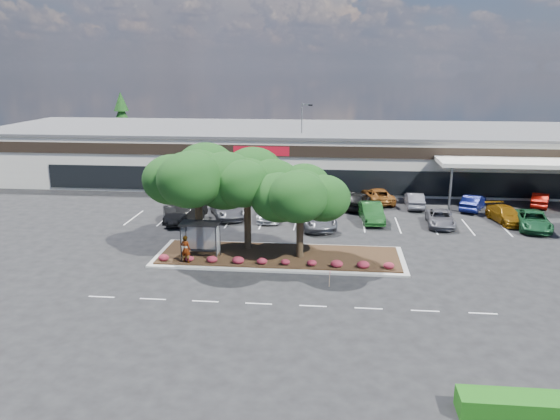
# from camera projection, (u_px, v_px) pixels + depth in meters

# --- Properties ---
(ground) EXTENTS (160.00, 160.00, 0.00)m
(ground) POSITION_uv_depth(u_px,v_px,m) (303.00, 280.00, 35.64)
(ground) COLOR black
(ground) RESTS_ON ground
(retail_store) EXTENTS (80.40, 25.20, 6.25)m
(retail_store) POSITION_uv_depth(u_px,v_px,m) (321.00, 153.00, 67.45)
(retail_store) COLOR silver
(retail_store) RESTS_ON ground
(landscape_island) EXTENTS (18.00, 6.00, 0.26)m
(landscape_island) POSITION_uv_depth(u_px,v_px,m) (279.00, 256.00, 39.66)
(landscape_island) COLOR #A8A8A3
(landscape_island) RESTS_ON ground
(lane_markings) EXTENTS (33.12, 20.06, 0.01)m
(lane_markings) POSITION_uv_depth(u_px,v_px,m) (309.00, 233.00, 45.68)
(lane_markings) COLOR silver
(lane_markings) RESTS_ON ground
(shrub_row) EXTENTS (17.00, 0.80, 0.50)m
(shrub_row) POSITION_uv_depth(u_px,v_px,m) (276.00, 261.00, 37.54)
(shrub_row) COLOR maroon
(shrub_row) RESTS_ON landscape_island
(bus_shelter) EXTENTS (2.75, 1.55, 2.59)m
(bus_shelter) POSITION_uv_depth(u_px,v_px,m) (201.00, 230.00, 38.63)
(bus_shelter) COLOR black
(bus_shelter) RESTS_ON landscape_island
(island_tree_west) EXTENTS (7.20, 7.20, 7.89)m
(island_tree_west) POSITION_uv_depth(u_px,v_px,m) (198.00, 198.00, 39.69)
(island_tree_west) COLOR #143710
(island_tree_west) RESTS_ON landscape_island
(island_tree_mid) EXTENTS (6.60, 6.60, 7.32)m
(island_tree_mid) POSITION_uv_depth(u_px,v_px,m) (247.00, 201.00, 40.09)
(island_tree_mid) COLOR #143710
(island_tree_mid) RESTS_ON landscape_island
(island_tree_east) EXTENTS (5.80, 5.80, 6.50)m
(island_tree_east) POSITION_uv_depth(u_px,v_px,m) (300.00, 213.00, 38.36)
(island_tree_east) COLOR #143710
(island_tree_east) RESTS_ON landscape_island
(hedge_south_east) EXTENTS (6.00, 1.30, 0.90)m
(hedge_south_east) POSITION_uv_depth(u_px,v_px,m) (535.00, 407.00, 21.56)
(hedge_south_east) COLOR #1E530F
(hedge_south_east) RESTS_ON ground
(conifer_north_west) EXTENTS (4.40, 4.40, 10.00)m
(conifer_north_west) POSITION_uv_depth(u_px,v_px,m) (122.00, 125.00, 81.58)
(conifer_north_west) COLOR #143710
(conifer_north_west) RESTS_ON ground
(person_waiting) EXTENTS (0.82, 0.65, 1.96)m
(person_waiting) POSITION_uv_depth(u_px,v_px,m) (186.00, 249.00, 37.78)
(person_waiting) COLOR #594C47
(person_waiting) RESTS_ON landscape_island
(light_pole) EXTENTS (1.42, 0.71, 9.57)m
(light_pole) POSITION_uv_depth(u_px,v_px,m) (302.00, 151.00, 61.65)
(light_pole) COLOR #A8A8A3
(light_pole) RESTS_ON ground
(survey_stake) EXTENTS (0.07, 0.14, 1.04)m
(survey_stake) POSITION_uv_depth(u_px,v_px,m) (330.00, 277.00, 34.34)
(survey_stake) COLOR tan
(survey_stake) RESTS_ON ground
(car_0) EXTENTS (3.03, 4.67, 1.45)m
(car_0) POSITION_uv_depth(u_px,v_px,m) (173.00, 215.00, 48.36)
(car_0) COLOR black
(car_0) RESTS_ON ground
(car_1) EXTENTS (3.02, 5.29, 1.65)m
(car_1) POSITION_uv_depth(u_px,v_px,m) (186.00, 213.00, 48.61)
(car_1) COLOR black
(car_1) RESTS_ON ground
(car_2) EXTENTS (4.45, 6.24, 1.58)m
(car_2) POSITION_uv_depth(u_px,v_px,m) (228.00, 209.00, 50.26)
(car_2) COLOR #4B4D52
(car_2) RESTS_ON ground
(car_3) EXTENTS (2.33, 5.09, 1.44)m
(car_3) POSITION_uv_depth(u_px,v_px,m) (269.00, 211.00, 49.65)
(car_3) COLOR #AAAEB5
(car_3) RESTS_ON ground
(car_4) EXTENTS (4.59, 6.67, 1.69)m
(car_4) POSITION_uv_depth(u_px,v_px,m) (314.00, 217.00, 47.18)
(car_4) COLOR #575960
(car_4) RESTS_ON ground
(car_5) EXTENTS (2.23, 5.30, 1.70)m
(car_5) POSITION_uv_depth(u_px,v_px,m) (372.00, 212.00, 48.76)
(car_5) COLOR #164518
(car_5) RESTS_ON ground
(car_6) EXTENTS (2.54, 4.97, 1.35)m
(car_6) POSITION_uv_depth(u_px,v_px,m) (440.00, 218.00, 47.52)
(car_6) COLOR slate
(car_6) RESTS_ON ground
(car_7) EXTENTS (2.95, 5.25, 1.44)m
(car_7) POSITION_uv_depth(u_px,v_px,m) (506.00, 215.00, 48.51)
(car_7) COLOR #784A09
(car_7) RESTS_ON ground
(car_8) EXTENTS (3.29, 5.80, 1.53)m
(car_8) POSITION_uv_depth(u_px,v_px,m) (533.00, 220.00, 46.56)
(car_8) COLOR #1D552F
(car_8) RESTS_ON ground
(car_9) EXTENTS (3.63, 5.80, 1.57)m
(car_9) POSITION_uv_depth(u_px,v_px,m) (193.00, 194.00, 56.08)
(car_9) COLOR #54545B
(car_9) RESTS_ON ground
(car_12) EXTENTS (4.55, 6.33, 1.60)m
(car_12) POSITION_uv_depth(u_px,v_px,m) (344.00, 198.00, 54.49)
(car_12) COLOR black
(car_12) RESTS_ON ground
(car_13) EXTENTS (3.71, 5.23, 1.65)m
(car_13) POSITION_uv_depth(u_px,v_px,m) (359.00, 200.00, 53.22)
(car_13) COLOR black
(car_13) RESTS_ON ground
(car_14) EXTENTS (3.52, 5.83, 1.51)m
(car_14) POSITION_uv_depth(u_px,v_px,m) (378.00, 196.00, 55.56)
(car_14) COLOR brown
(car_14) RESTS_ON ground
(car_15) EXTENTS (1.67, 4.59, 1.50)m
(car_15) POSITION_uv_depth(u_px,v_px,m) (414.00, 200.00, 53.69)
(car_15) COLOR #56545B
(car_15) RESTS_ON ground
(car_16) EXTENTS (3.43, 4.89, 1.53)m
(car_16) POSITION_uv_depth(u_px,v_px,m) (473.00, 202.00, 52.79)
(car_16) COLOR #0D1453
(car_16) RESTS_ON ground
(car_17) EXTENTS (3.01, 4.57, 1.42)m
(car_17) POSITION_uv_depth(u_px,v_px,m) (540.00, 200.00, 54.06)
(car_17) COLOR #8D0B05
(car_17) RESTS_ON ground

